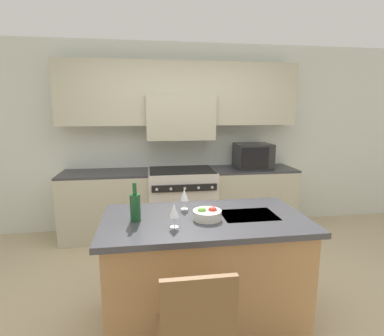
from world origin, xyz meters
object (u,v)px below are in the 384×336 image
Objects in this scene: island_chair at (196,334)px; wine_glass_far at (184,195)px; microwave at (253,156)px; wine_bottle at (135,207)px; wine_glass_near at (174,211)px; range_stove at (182,202)px; fruit_bowl at (207,214)px.

island_chair is 5.18× the size of wine_glass_far.
wine_bottle is at bearing -130.65° from microwave.
wine_glass_far is (0.12, 0.40, 0.00)m from wine_glass_near.
range_stove is at bearing 73.00° from wine_bottle.
microwave reaches higher than wine_bottle.
wine_bottle is 0.33m from wine_glass_near.
wine_glass_near is (-0.29, -2.03, 0.57)m from range_stove.
wine_glass_far reaches higher than fruit_bowl.
wine_bottle is 0.46m from wine_glass_far.
island_chair is at bearing -93.50° from wine_glass_far.
range_stove is 1.96m from fruit_bowl.
fruit_bowl is (0.15, -0.26, -0.08)m from wine_glass_far.
wine_bottle is 1.66× the size of wine_glass_far.
fruit_bowl is at bearing -5.02° from wine_bottle.
microwave is 0.54× the size of island_chair.
microwave is 2.05m from wine_glass_far.
fruit_bowl is (0.55, -0.05, -0.07)m from wine_bottle.
island_chair is (-0.22, -2.65, 0.06)m from range_stove.
fruit_bowl is (-0.02, -1.90, 0.49)m from range_stove.
wine_glass_near reaches higher than range_stove.
island_chair is at bearing -105.70° from fruit_bowl.
wine_glass_far is (0.06, 1.01, 0.51)m from island_chair.
range_stove is 5.20× the size of wine_glass_far.
range_stove is 1.87× the size of microwave.
wine_glass_far is at bearing 28.11° from wine_bottle.
microwave is at bearing 61.18° from fruit_bowl.
range_stove is at bearing 82.03° from wine_glass_near.
island_chair is 0.88m from fruit_bowl.
range_stove is 2.66m from island_chair.
range_stove is at bearing -178.98° from microwave.
wine_glass_near is 0.41m from wine_glass_far.
wine_bottle is (-0.57, -1.86, 0.56)m from range_stove.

